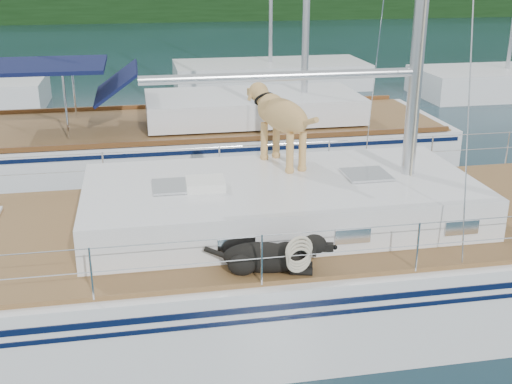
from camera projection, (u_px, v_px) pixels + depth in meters
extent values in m
plane|color=black|center=(224.00, 305.00, 9.05)|extent=(120.00, 120.00, 0.00)
cube|color=#595147|center=(145.00, 12.00, 51.53)|extent=(92.00, 1.00, 1.20)
cube|color=white|center=(223.00, 274.00, 8.88)|extent=(12.00, 3.80, 1.40)
cube|color=olive|center=(222.00, 225.00, 8.63)|extent=(11.52, 3.50, 0.06)
cube|color=white|center=(280.00, 200.00, 8.67)|extent=(5.20, 2.50, 0.55)
cylinder|color=silver|center=(282.00, 76.00, 8.09)|extent=(3.60, 0.12, 0.12)
cylinder|color=silver|center=(243.00, 237.00, 6.82)|extent=(10.56, 0.01, 0.01)
cylinder|color=silver|center=(207.00, 148.00, 10.05)|extent=(10.56, 0.01, 0.01)
cube|color=blue|center=(214.00, 194.00, 9.61)|extent=(0.87, 0.79, 0.06)
cube|color=white|center=(205.00, 184.00, 8.26)|extent=(0.50, 0.42, 0.13)
torus|color=beige|center=(299.00, 250.00, 6.98)|extent=(0.44, 0.22, 0.42)
cube|color=white|center=(202.00, 151.00, 14.73)|extent=(11.00, 3.50, 1.30)
cube|color=olive|center=(201.00, 124.00, 14.51)|extent=(10.56, 3.29, 0.06)
cube|color=white|center=(253.00, 106.00, 14.60)|extent=(4.80, 2.30, 0.55)
cube|color=#0D1439|center=(47.00, 65.00, 13.48)|extent=(2.40, 2.30, 0.08)
cube|color=white|center=(270.00, 77.00, 24.39)|extent=(7.20, 3.00, 1.10)
cube|color=white|center=(505.00, 84.00, 23.00)|extent=(6.40, 3.00, 1.10)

